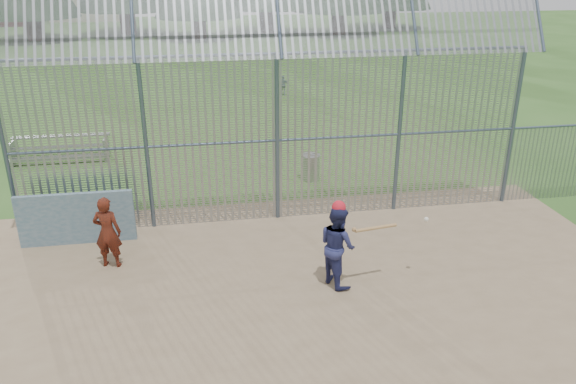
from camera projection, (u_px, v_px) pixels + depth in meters
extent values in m
plane|color=#2D511E|center=(306.00, 294.00, 10.73)|extent=(120.00, 120.00, 0.00)
cube|color=#756047|center=(311.00, 308.00, 10.27)|extent=(14.00, 10.00, 0.02)
cube|color=#38566B|center=(77.00, 219.00, 12.41)|extent=(2.50, 0.12, 1.20)
imported|color=navy|center=(337.00, 245.00, 10.77)|extent=(0.86, 0.96, 1.64)
imported|color=maroon|center=(107.00, 232.00, 11.41)|extent=(0.63, 0.48, 1.54)
imported|color=slate|center=(283.00, 85.00, 26.52)|extent=(0.56, 0.28, 0.91)
sphere|color=red|center=(339.00, 207.00, 10.47)|extent=(0.26, 0.26, 0.26)
cylinder|color=#AA7F4C|center=(376.00, 228.00, 10.60)|extent=(0.85, 0.20, 0.07)
sphere|color=#AA7F4C|center=(354.00, 230.00, 10.53)|extent=(0.09, 0.09, 0.09)
sphere|color=white|center=(426.00, 219.00, 10.79)|extent=(0.09, 0.09, 0.09)
cylinder|color=gray|center=(311.00, 168.00, 16.24)|extent=(0.52, 0.52, 0.70)
cylinder|color=#9EA0A5|center=(311.00, 156.00, 16.10)|extent=(0.56, 0.56, 0.05)
sphere|color=#9EA0A5|center=(311.00, 154.00, 16.08)|extent=(0.10, 0.10, 0.10)
cube|color=slate|center=(59.00, 158.00, 17.54)|extent=(3.00, 0.25, 0.05)
cube|color=gray|center=(60.00, 147.00, 17.76)|extent=(3.00, 0.25, 0.05)
cube|color=slate|center=(61.00, 136.00, 17.99)|extent=(3.00, 0.25, 0.05)
cube|color=gray|center=(14.00, 152.00, 17.58)|extent=(0.06, 0.90, 0.70)
cube|color=gray|center=(106.00, 147.00, 18.02)|extent=(0.06, 0.90, 0.70)
cylinder|color=#47566B|center=(5.00, 154.00, 12.21)|extent=(0.10, 0.10, 4.00)
cylinder|color=#47566B|center=(146.00, 147.00, 12.68)|extent=(0.10, 0.10, 4.00)
cylinder|color=#47566B|center=(277.00, 140.00, 13.15)|extent=(0.10, 0.10, 4.00)
cylinder|color=#47566B|center=(399.00, 134.00, 13.62)|extent=(0.10, 0.10, 4.00)
cylinder|color=#47566B|center=(513.00, 128.00, 14.09)|extent=(0.10, 0.10, 4.00)
cylinder|color=#47566B|center=(277.00, 54.00, 12.39)|extent=(12.00, 0.07, 0.07)
cylinder|color=#47566B|center=(277.00, 140.00, 13.15)|extent=(12.00, 0.06, 0.06)
cube|color=gray|center=(277.00, 140.00, 13.15)|extent=(12.00, 0.02, 4.00)
cube|color=gray|center=(279.00, 25.00, 11.80)|extent=(12.00, 0.77, 1.31)
cylinder|color=#47566B|center=(507.00, 166.00, 14.47)|extent=(0.08, 0.08, 2.00)
cylinder|color=#332319|center=(33.00, 21.00, 44.40)|extent=(1.19, 1.19, 3.06)
cylinder|color=#332319|center=(127.00, 14.00, 48.16)|extent=(1.33, 1.33, 3.42)
cylinder|color=#332319|center=(199.00, 20.00, 45.55)|extent=(1.12, 1.12, 2.88)
cylinder|color=#332319|center=(267.00, 12.00, 49.09)|extent=(1.40, 1.40, 3.60)
cylinder|color=#332319|center=(339.00, 15.00, 48.27)|extent=(1.26, 1.26, 3.24)
cylinder|color=#332319|center=(390.00, 11.00, 52.89)|extent=(1.19, 1.19, 3.06)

